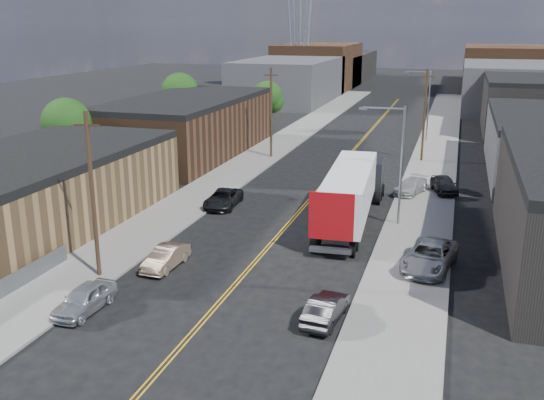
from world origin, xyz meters
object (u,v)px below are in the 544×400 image
Objects in this scene: semi_truck at (354,189)px; car_right_lot_a at (430,256)px; car_left_c at (223,198)px; car_right_lot_b at (411,186)px; car_right_lot_c at (444,184)px; car_right_oncoming at (326,309)px; car_left_a at (85,299)px; car_left_b at (166,257)px.

semi_truck is 2.96× the size of car_right_lot_a.
car_right_lot_b reaches higher than car_left_c.
car_right_lot_a reaches higher than car_right_lot_c.
semi_truck reaches higher than car_right_oncoming.
car_left_a is at bearing -137.69° from car_right_lot_c.
semi_truck is 4.17× the size of car_left_b.
car_left_c is 1.12× the size of car_right_lot_b.
car_left_c is at bearing 92.11° from car_left_a.
car_left_a is 0.94× the size of car_right_lot_b.
car_right_lot_c is at bearing 52.60° from semi_truck.
car_left_a reaches higher than car_left_b.
car_right_lot_b is (13.20, 21.50, 0.12)m from car_left_b.
car_right_lot_a is at bearing 17.85° from car_left_b.
car_right_lot_c is at bearing 61.37° from car_left_a.
car_left_c is 16.77m from car_right_lot_b.
semi_truck is 4.04× the size of car_left_a.
car_left_c is at bearing 98.45° from car_left_b.
car_left_c is (-1.40, 13.24, 0.02)m from car_left_b.
car_right_lot_b is (14.60, 8.25, 0.10)m from car_left_c.
car_right_lot_c is (4.98, 26.57, 0.21)m from car_right_oncoming.
car_left_a is at bearing -123.12° from semi_truck.
car_right_lot_b reaches higher than car_right_oncoming.
semi_truck is 16.94m from car_right_oncoming.
car_right_lot_a is (17.11, -8.91, 0.25)m from car_left_c.
car_right_oncoming is at bearing 14.28° from car_left_a.
car_left_a is (-10.90, -19.45, -1.81)m from semi_truck.
car_right_lot_c is (0.29, 18.26, -0.06)m from car_right_lot_a.
car_left_b is 16.30m from car_right_lot_a.
car_left_a is 12.70m from car_right_oncoming.
car_right_lot_c is at bearing 38.58° from car_right_lot_b.
semi_truck is 4.09× the size of car_right_oncoming.
car_right_lot_c reaches higher than car_left_c.
car_right_oncoming is at bearing -117.56° from car_right_lot_c.
car_right_lot_a is at bearing -64.54° from car_right_lot_b.
semi_truck reaches higher than car_left_b.
car_right_oncoming is 0.93× the size of car_right_lot_b.
car_right_lot_c reaches higher than car_left_b.
car_left_b is at bearing 80.24° from car_left_a.
car_left_b is at bearing -154.90° from car_right_lot_a.
car_left_a is 19.90m from car_left_c.
semi_truck is at bearing -6.63° from car_left_c.
car_left_c is at bearing -49.09° from car_right_oncoming.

